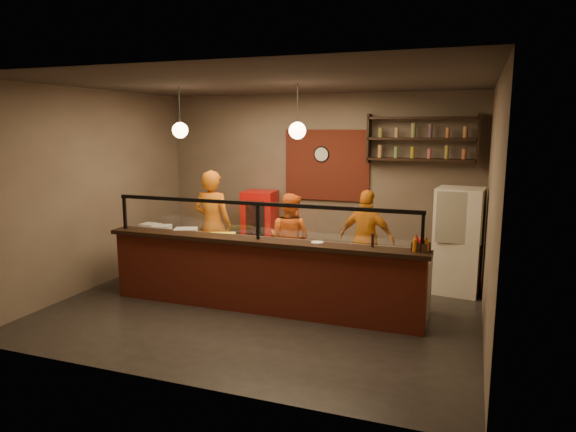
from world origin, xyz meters
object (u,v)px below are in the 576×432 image
at_px(cook_mid, 290,239).
at_px(red_cooler, 260,227).
at_px(wall_clock, 322,154).
at_px(cook_right, 367,239).
at_px(cook_left, 213,224).
at_px(fridge, 458,241).
at_px(pizza_dough, 272,242).
at_px(condiment_caddy, 421,247).
at_px(pepper_mill, 372,240).

distance_m(cook_mid, red_cooler, 1.42).
height_order(wall_clock, cook_mid, wall_clock).
xyz_separation_m(cook_mid, cook_right, (1.23, 0.30, 0.04)).
distance_m(cook_left, red_cooler, 1.23).
height_order(cook_mid, fridge, fridge).
height_order(cook_right, pizza_dough, cook_right).
xyz_separation_m(fridge, pizza_dough, (-2.61, -1.36, 0.07)).
relative_size(wall_clock, fridge, 0.18).
bearing_deg(condiment_caddy, cook_mid, 148.87).
distance_m(pizza_dough, pepper_mill, 1.68).
bearing_deg(cook_left, pizza_dough, 150.79).
bearing_deg(condiment_caddy, cook_right, 121.52).
distance_m(cook_left, pizza_dough, 1.60).
relative_size(cook_left, pepper_mill, 10.67).
bearing_deg(cook_left, cook_right, -171.67).
xyz_separation_m(red_cooler, pepper_mill, (2.61, -2.37, 0.45)).
relative_size(red_cooler, pepper_mill, 7.96).
height_order(cook_right, red_cooler, cook_right).
distance_m(wall_clock, pizza_dough, 2.52).
distance_m(wall_clock, cook_mid, 1.90).
relative_size(cook_right, pepper_mill, 9.09).
distance_m(fridge, red_cooler, 3.67).
relative_size(wall_clock, pizza_dough, 0.57).
distance_m(pizza_dough, condiment_caddy, 2.27).
relative_size(wall_clock, cook_right, 0.19).
relative_size(cook_mid, pepper_mill, 8.68).
relative_size(cook_right, fridge, 0.96).
height_order(cook_left, pepper_mill, cook_left).
height_order(cook_left, red_cooler, cook_left).
bearing_deg(cook_mid, wall_clock, -85.52).
relative_size(cook_left, fridge, 1.12).
xyz_separation_m(cook_right, pizza_dough, (-1.20, -1.18, 0.11)).
relative_size(cook_left, condiment_caddy, 9.34).
distance_m(condiment_caddy, pepper_mill, 0.62).
distance_m(fridge, pepper_mill, 2.11).
distance_m(fridge, condiment_caddy, 1.90).
bearing_deg(cook_left, red_cooler, -109.72).
distance_m(cook_right, condiment_caddy, 1.97).
xyz_separation_m(red_cooler, pizza_dough, (1.01, -1.91, 0.21)).
relative_size(wall_clock, cook_left, 0.16).
height_order(wall_clock, condiment_caddy, wall_clock).
xyz_separation_m(red_cooler, condiment_caddy, (3.23, -2.38, 0.41)).
relative_size(cook_left, cook_right, 1.17).
xyz_separation_m(pizza_dough, pepper_mill, (1.60, -0.46, 0.24)).
xyz_separation_m(cook_left, condiment_caddy, (3.62, -1.24, 0.18)).
distance_m(cook_right, pepper_mill, 1.72).
bearing_deg(red_cooler, condiment_caddy, -41.61).
bearing_deg(cook_mid, pepper_mill, 151.26).
bearing_deg(wall_clock, cook_right, -43.80).
relative_size(cook_right, condiment_caddy, 7.96).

